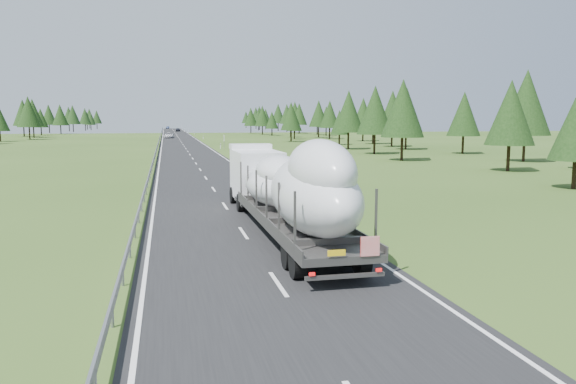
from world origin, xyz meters
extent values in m
plane|color=#2F4918|center=(0.00, 0.00, 0.00)|extent=(400.00, 400.00, 0.00)
cube|color=black|center=(0.00, 100.00, 0.01)|extent=(10.00, 400.00, 0.02)
cube|color=slate|center=(-5.30, 100.00, 0.60)|extent=(0.08, 400.00, 0.32)
cylinder|color=slate|center=(-5.30, 0.00, 0.30)|extent=(0.10, 0.10, 0.60)
cube|color=silver|center=(6.50, 30.00, 0.50)|extent=(0.12, 0.07, 1.00)
cube|color=black|center=(6.50, 30.00, 0.82)|extent=(0.13, 0.08, 0.12)
cube|color=silver|center=(6.50, 80.00, 0.50)|extent=(0.12, 0.07, 1.00)
cube|color=black|center=(6.50, 80.00, 0.82)|extent=(0.13, 0.08, 0.12)
cube|color=silver|center=(6.50, 130.00, 0.50)|extent=(0.12, 0.07, 1.00)
cube|color=black|center=(6.50, 130.00, 0.82)|extent=(0.13, 0.08, 0.12)
cube|color=silver|center=(6.50, 180.00, 0.50)|extent=(0.12, 0.07, 1.00)
cube|color=black|center=(6.50, 180.00, 0.82)|extent=(0.13, 0.08, 0.12)
cube|color=silver|center=(6.50, 230.00, 0.50)|extent=(0.12, 0.07, 1.00)
cube|color=black|center=(6.50, 230.00, 0.82)|extent=(0.13, 0.08, 0.12)
cube|color=silver|center=(6.50, 280.00, 0.50)|extent=(0.12, 0.07, 1.00)
cube|color=black|center=(6.50, 280.00, 0.82)|extent=(0.13, 0.08, 0.12)
cube|color=silver|center=(6.50, 330.00, 0.50)|extent=(0.12, 0.07, 1.00)
cube|color=black|center=(6.50, 330.00, 0.82)|extent=(0.13, 0.08, 0.12)
cylinder|color=slate|center=(7.20, 80.00, 1.00)|extent=(0.08, 0.08, 2.00)
cube|color=silver|center=(7.20, 80.00, 2.00)|extent=(0.05, 0.90, 1.20)
cylinder|color=black|center=(43.14, 39.03, 2.08)|extent=(0.36, 0.36, 4.16)
cone|color=black|center=(43.14, 39.03, 7.86)|extent=(6.47, 6.47, 8.67)
cylinder|color=black|center=(43.82, 56.11, 1.72)|extent=(0.36, 0.36, 3.45)
cone|color=black|center=(43.82, 56.11, 6.51)|extent=(5.36, 5.36, 7.18)
cylinder|color=black|center=(39.90, 69.80, 1.94)|extent=(0.36, 0.36, 3.87)
cone|color=black|center=(39.90, 69.80, 7.32)|extent=(6.03, 6.03, 8.07)
cylinder|color=black|center=(41.53, 80.31, 1.94)|extent=(0.36, 0.36, 3.88)
cone|color=black|center=(41.53, 80.31, 7.33)|extent=(6.04, 6.04, 8.08)
cylinder|color=black|center=(42.29, 93.06, 1.97)|extent=(0.36, 0.36, 3.93)
cone|color=black|center=(42.29, 93.06, 7.43)|extent=(6.12, 6.12, 8.20)
cylinder|color=black|center=(45.48, 108.57, 1.87)|extent=(0.36, 0.36, 3.74)
cone|color=black|center=(45.48, 108.57, 7.06)|extent=(5.82, 5.82, 7.79)
cylinder|color=black|center=(41.27, 124.25, 1.83)|extent=(0.36, 0.36, 3.66)
cone|color=black|center=(41.27, 124.25, 6.91)|extent=(5.69, 5.69, 7.62)
cylinder|color=black|center=(41.55, 136.90, 1.90)|extent=(0.36, 0.36, 3.80)
cone|color=black|center=(41.55, 136.90, 7.19)|extent=(5.92, 5.92, 7.93)
cylinder|color=black|center=(48.98, 154.41, 1.67)|extent=(0.36, 0.36, 3.33)
cone|color=black|center=(48.98, 154.41, 6.29)|extent=(5.18, 5.18, 6.94)
cylinder|color=black|center=(48.79, 165.03, 1.80)|extent=(0.36, 0.36, 3.60)
cone|color=black|center=(48.79, 165.03, 6.81)|extent=(5.61, 5.61, 7.51)
cylinder|color=black|center=(45.58, 179.12, 1.95)|extent=(0.36, 0.36, 3.90)
cone|color=black|center=(45.58, 179.12, 7.37)|extent=(6.07, 6.07, 8.13)
cylinder|color=black|center=(47.34, 194.11, 2.13)|extent=(0.36, 0.36, 4.25)
cone|color=black|center=(47.34, 194.11, 8.03)|extent=(6.61, 6.61, 8.86)
cylinder|color=black|center=(47.25, 208.90, 2.02)|extent=(0.36, 0.36, 4.04)
cone|color=black|center=(47.25, 208.90, 7.63)|extent=(6.28, 6.28, 8.41)
cylinder|color=black|center=(46.40, 223.74, 2.10)|extent=(0.36, 0.36, 4.20)
cone|color=black|center=(46.40, 223.74, 7.93)|extent=(6.53, 6.53, 8.74)
cylinder|color=black|center=(39.58, 237.24, 1.78)|extent=(0.36, 0.36, 3.56)
cone|color=black|center=(39.58, 237.24, 6.72)|extent=(5.53, 5.53, 7.41)
cylinder|color=black|center=(42.03, 249.54, 2.02)|extent=(0.36, 0.36, 4.04)
cone|color=black|center=(42.03, 249.54, 7.64)|extent=(6.29, 6.29, 8.42)
cylinder|color=black|center=(47.32, 261.60, 1.83)|extent=(0.36, 0.36, 3.67)
cone|color=black|center=(47.32, 261.60, 6.93)|extent=(5.70, 5.70, 7.64)
cylinder|color=black|center=(44.78, 277.48, 1.60)|extent=(0.36, 0.36, 3.20)
cone|color=black|center=(44.78, 277.48, 6.04)|extent=(4.97, 4.97, 6.66)
cylinder|color=black|center=(47.01, 291.90, 2.08)|extent=(0.36, 0.36, 4.15)
cone|color=black|center=(47.01, 291.90, 7.84)|extent=(6.46, 6.46, 8.65)
cylinder|color=black|center=(43.55, 307.84, 1.69)|extent=(0.36, 0.36, 3.39)
cone|color=black|center=(43.55, 307.84, 6.40)|extent=(5.27, 5.27, 7.06)
cylinder|color=black|center=(29.02, 12.11, 1.40)|extent=(0.36, 0.36, 2.79)
cylinder|color=black|center=(32.97, 27.22, 1.69)|extent=(0.36, 0.36, 3.39)
cone|color=black|center=(32.97, 27.22, 6.40)|extent=(5.27, 5.27, 7.06)
cylinder|color=black|center=(27.96, 44.33, 1.89)|extent=(0.36, 0.36, 3.78)
cone|color=black|center=(27.96, 44.33, 7.13)|extent=(5.88, 5.88, 7.87)
cylinder|color=black|center=(29.48, 58.72, 1.88)|extent=(0.36, 0.36, 3.76)
cone|color=black|center=(29.48, 58.72, 7.10)|extent=(5.85, 5.85, 7.83)
cylinder|color=black|center=(29.78, 73.07, 1.87)|extent=(0.36, 0.36, 3.74)
cone|color=black|center=(29.78, 73.07, 7.06)|extent=(5.81, 5.81, 7.78)
cylinder|color=black|center=(33.71, 91.16, 1.29)|extent=(0.36, 0.36, 2.58)
cone|color=black|center=(33.71, 91.16, 4.88)|extent=(4.02, 4.02, 5.38)
cylinder|color=black|center=(26.76, 108.86, 1.67)|extent=(0.36, 0.36, 3.34)
cone|color=black|center=(26.76, 108.86, 6.30)|extent=(5.19, 5.19, 6.95)
cylinder|color=black|center=(31.43, 125.43, 1.34)|extent=(0.36, 0.36, 2.68)
cone|color=black|center=(31.43, 125.43, 5.07)|extent=(4.18, 4.18, 5.59)
cylinder|color=black|center=(33.72, 140.56, 1.41)|extent=(0.36, 0.36, 2.82)
cone|color=black|center=(33.72, 140.56, 5.32)|extent=(4.38, 4.38, 5.87)
cylinder|color=black|center=(31.01, 157.11, 1.38)|extent=(0.36, 0.36, 2.75)
cone|color=black|center=(31.01, 157.11, 5.20)|extent=(4.28, 4.28, 5.74)
cylinder|color=black|center=(29.90, 169.49, 1.75)|extent=(0.36, 0.36, 3.50)
cone|color=black|center=(29.90, 169.49, 6.61)|extent=(5.44, 5.44, 7.29)
cylinder|color=black|center=(28.43, 187.27, 1.68)|extent=(0.36, 0.36, 3.36)
cone|color=black|center=(28.43, 187.27, 6.34)|extent=(5.22, 5.22, 6.99)
cylinder|color=black|center=(-43.94, 124.25, 1.54)|extent=(0.36, 0.36, 3.09)
cylinder|color=black|center=(-39.86, 136.90, 2.00)|extent=(0.36, 0.36, 3.99)
cone|color=black|center=(-39.86, 136.90, 7.54)|extent=(6.21, 6.21, 8.32)
cylinder|color=black|center=(-42.51, 154.41, 1.98)|extent=(0.36, 0.36, 3.97)
cone|color=black|center=(-42.51, 154.41, 7.50)|extent=(6.17, 6.17, 8.27)
cylinder|color=black|center=(-47.66, 165.03, 2.01)|extent=(0.36, 0.36, 4.01)
cone|color=black|center=(-47.66, 165.03, 7.58)|extent=(6.24, 6.24, 8.36)
cylinder|color=black|center=(-45.34, 179.12, 1.57)|extent=(0.36, 0.36, 3.14)
cone|color=black|center=(-45.34, 179.12, 5.93)|extent=(4.88, 4.88, 6.54)
cylinder|color=black|center=(-41.58, 194.11, 1.87)|extent=(0.36, 0.36, 3.73)
cone|color=black|center=(-41.58, 194.11, 7.05)|extent=(5.81, 5.81, 7.78)
cylinder|color=black|center=(-48.29, 208.90, 1.91)|extent=(0.36, 0.36, 3.82)
cone|color=black|center=(-48.29, 208.90, 7.21)|extent=(5.94, 5.94, 7.95)
cylinder|color=black|center=(-41.65, 223.74, 1.94)|extent=(0.36, 0.36, 3.88)
cone|color=black|center=(-41.65, 223.74, 7.32)|extent=(6.03, 6.03, 8.08)
cylinder|color=black|center=(-45.36, 237.24, 1.86)|extent=(0.36, 0.36, 3.72)
cone|color=black|center=(-45.36, 237.24, 7.02)|extent=(5.78, 5.78, 7.74)
cylinder|color=black|center=(-40.16, 249.54, 1.80)|extent=(0.36, 0.36, 3.59)
cone|color=black|center=(-40.16, 249.54, 6.79)|extent=(5.59, 5.59, 7.49)
cylinder|color=black|center=(-39.16, 261.60, 1.50)|extent=(0.36, 0.36, 3.01)
cone|color=black|center=(-39.16, 261.60, 5.68)|extent=(4.68, 4.68, 6.26)
cylinder|color=black|center=(-42.88, 277.48, 1.53)|extent=(0.36, 0.36, 3.05)
cone|color=black|center=(-42.88, 277.48, 5.76)|extent=(4.75, 4.75, 6.36)
cylinder|color=black|center=(-39.76, 291.90, 1.72)|extent=(0.36, 0.36, 3.44)
cone|color=black|center=(-39.76, 291.90, 6.50)|extent=(5.35, 5.35, 7.17)
cylinder|color=black|center=(-45.45, 307.84, 1.92)|extent=(0.36, 0.36, 3.84)
cone|color=black|center=(-45.45, 307.84, 7.25)|extent=(5.97, 5.97, 7.99)
cube|color=white|center=(2.00, 8.20, 2.12)|extent=(2.84, 5.61, 3.13)
cube|color=black|center=(2.00, 11.05, 2.68)|extent=(2.57, 0.11, 1.56)
cube|color=white|center=(2.00, 10.66, 3.86)|extent=(2.80, 1.36, 0.34)
cube|color=#52504E|center=(2.00, 7.08, 0.61)|extent=(2.82, 3.37, 0.28)
cylinder|color=black|center=(0.72, 10.21, 0.56)|extent=(0.40, 1.12, 1.12)
cylinder|color=black|center=(3.29, 10.21, 0.56)|extent=(0.40, 1.12, 1.12)
cylinder|color=black|center=(0.72, 6.64, 0.56)|extent=(0.40, 1.12, 1.12)
cylinder|color=black|center=(3.29, 6.64, 0.56)|extent=(0.40, 1.12, 1.12)
cube|color=#52504E|center=(2.00, -2.41, 1.03)|extent=(3.13, 15.67, 0.29)
cube|color=#52504E|center=(0.52, -2.41, 1.31)|extent=(0.18, 15.65, 0.27)
cube|color=#52504E|center=(3.49, -2.41, 1.31)|extent=(0.18, 15.65, 0.27)
cube|color=#52504E|center=(0.52, -9.12, 2.24)|extent=(0.08, 0.08, 2.12)
cube|color=#52504E|center=(3.49, -9.12, 2.24)|extent=(0.08, 0.08, 2.12)
cube|color=#52504E|center=(0.52, -6.44, 2.24)|extent=(0.08, 0.08, 2.12)
cube|color=#52504E|center=(3.49, -6.44, 2.24)|extent=(0.08, 0.08, 2.12)
cube|color=#52504E|center=(0.52, -3.76, 2.24)|extent=(0.08, 0.08, 2.12)
cube|color=#52504E|center=(3.49, -3.76, 2.24)|extent=(0.08, 0.08, 2.12)
cube|color=#52504E|center=(0.52, -1.07, 2.24)|extent=(0.08, 0.08, 2.12)
cube|color=#52504E|center=(3.49, -1.07, 2.24)|extent=(0.08, 0.08, 2.12)
cube|color=#52504E|center=(0.52, 1.61, 2.24)|extent=(0.08, 0.08, 2.12)
cube|color=#52504E|center=(3.49, 1.61, 2.24)|extent=(0.08, 0.08, 2.12)
cube|color=#52504E|center=(0.52, 4.29, 2.24)|extent=(0.08, 0.08, 2.12)
cube|color=#52504E|center=(3.49, 4.29, 2.24)|extent=(0.08, 0.08, 2.12)
cylinder|color=black|center=(0.77, -8.45, 0.56)|extent=(0.46, 1.12, 1.12)
cylinder|color=black|center=(3.23, -8.45, 0.56)|extent=(0.46, 1.12, 1.12)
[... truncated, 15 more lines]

